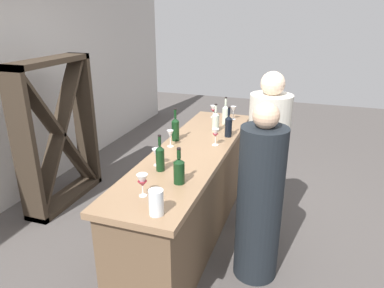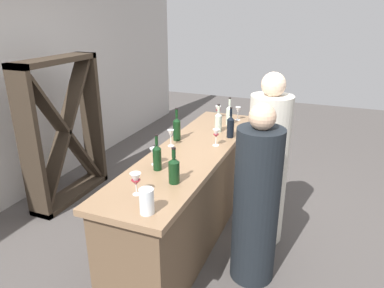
{
  "view_description": "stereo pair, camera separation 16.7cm",
  "coord_description": "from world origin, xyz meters",
  "px_view_note": "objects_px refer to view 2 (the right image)",
  "views": [
    {
      "loc": [
        -2.91,
        -0.99,
        2.13
      ],
      "look_at": [
        0.0,
        0.0,
        0.97
      ],
      "focal_mm": 33.17,
      "sensor_mm": 36.0,
      "label": 1
    },
    {
      "loc": [
        -2.85,
        -1.15,
        2.13
      ],
      "look_at": [
        0.0,
        0.0,
        0.97
      ],
      "focal_mm": 33.17,
      "sensor_mm": 36.0,
      "label": 2
    }
  ],
  "objects_px": {
    "wine_glass_near_center": "(238,110)",
    "water_pitcher": "(147,201)",
    "wine_bottle_center_dark_green": "(177,128)",
    "wine_glass_near_right": "(136,180)",
    "wine_bottle_second_left_dark_green": "(157,157)",
    "wine_glass_far_center": "(154,153)",
    "wine_rack": "(64,131)",
    "wine_glass_near_left": "(216,134)",
    "wine_glass_far_right": "(171,134)",
    "person_left_guest": "(267,167)",
    "person_center_guest": "(256,204)",
    "wine_bottle_second_right_near_black": "(230,126)",
    "wine_bottle_far_right_clear_pale": "(229,114)",
    "wine_bottle_leftmost_dark_green": "(174,170)",
    "wine_bottle_rightmost_clear_pale": "(218,121)",
    "wine_glass_far_left": "(218,110)"
  },
  "relations": [
    {
      "from": "wine_bottle_far_right_clear_pale",
      "to": "person_left_guest",
      "type": "bearing_deg",
      "value": -138.83
    },
    {
      "from": "wine_bottle_second_left_dark_green",
      "to": "person_center_guest",
      "type": "height_order",
      "value": "person_center_guest"
    },
    {
      "from": "wine_glass_near_center",
      "to": "water_pitcher",
      "type": "height_order",
      "value": "water_pitcher"
    },
    {
      "from": "person_center_guest",
      "to": "wine_bottle_far_right_clear_pale",
      "type": "bearing_deg",
      "value": -44.5
    },
    {
      "from": "wine_glass_near_right",
      "to": "wine_glass_far_center",
      "type": "distance_m",
      "value": 0.52
    },
    {
      "from": "wine_glass_far_left",
      "to": "person_center_guest",
      "type": "bearing_deg",
      "value": -151.23
    },
    {
      "from": "person_center_guest",
      "to": "wine_glass_far_right",
      "type": "bearing_deg",
      "value": -2.24
    },
    {
      "from": "wine_glass_far_right",
      "to": "person_left_guest",
      "type": "height_order",
      "value": "person_left_guest"
    },
    {
      "from": "wine_glass_near_center",
      "to": "wine_glass_near_right",
      "type": "distance_m",
      "value": 2.02
    },
    {
      "from": "wine_glass_near_right",
      "to": "wine_glass_far_center",
      "type": "bearing_deg",
      "value": 13.39
    },
    {
      "from": "water_pitcher",
      "to": "person_left_guest",
      "type": "height_order",
      "value": "person_left_guest"
    },
    {
      "from": "wine_bottle_second_left_dark_green",
      "to": "wine_bottle_far_right_clear_pale",
      "type": "xyz_separation_m",
      "value": [
        1.38,
        -0.2,
        0.0
      ]
    },
    {
      "from": "wine_glass_near_center",
      "to": "wine_glass_far_right",
      "type": "xyz_separation_m",
      "value": [
        -1.07,
        0.37,
        0.0
      ]
    },
    {
      "from": "wine_rack",
      "to": "wine_glass_near_left",
      "type": "relative_size",
      "value": 10.15
    },
    {
      "from": "wine_rack",
      "to": "wine_glass_near_right",
      "type": "xyz_separation_m",
      "value": [
        -1.12,
        -1.61,
        0.2
      ]
    },
    {
      "from": "wine_bottle_second_right_near_black",
      "to": "wine_bottle_rightmost_clear_pale",
      "type": "relative_size",
      "value": 1.04
    },
    {
      "from": "wine_bottle_leftmost_dark_green",
      "to": "wine_bottle_second_left_dark_green",
      "type": "relative_size",
      "value": 0.93
    },
    {
      "from": "wine_bottle_second_left_dark_green",
      "to": "wine_glass_far_right",
      "type": "xyz_separation_m",
      "value": [
        0.52,
        0.13,
        0.0
      ]
    },
    {
      "from": "wine_bottle_second_right_near_black",
      "to": "person_left_guest",
      "type": "height_order",
      "value": "person_left_guest"
    },
    {
      "from": "wine_bottle_leftmost_dark_green",
      "to": "wine_bottle_center_dark_green",
      "type": "distance_m",
      "value": 0.93
    },
    {
      "from": "wine_glass_near_center",
      "to": "wine_bottle_far_right_clear_pale",
      "type": "bearing_deg",
      "value": 167.29
    },
    {
      "from": "wine_bottle_second_right_near_black",
      "to": "wine_glass_far_right",
      "type": "bearing_deg",
      "value": 134.8
    },
    {
      "from": "wine_glass_near_center",
      "to": "water_pitcher",
      "type": "xyz_separation_m",
      "value": [
        -2.2,
        0.0,
        -0.03
      ]
    },
    {
      "from": "wine_bottle_leftmost_dark_green",
      "to": "water_pitcher",
      "type": "xyz_separation_m",
      "value": [
        -0.45,
        -0.02,
        -0.02
      ]
    },
    {
      "from": "wine_rack",
      "to": "person_center_guest",
      "type": "xyz_separation_m",
      "value": [
        -0.54,
        -2.35,
        -0.14
      ]
    },
    {
      "from": "wine_rack",
      "to": "person_center_guest",
      "type": "relative_size",
      "value": 1.1
    },
    {
      "from": "wine_glass_near_left",
      "to": "wine_glass_far_right",
      "type": "xyz_separation_m",
      "value": [
        -0.17,
        0.39,
        0.0
      ]
    },
    {
      "from": "wine_glass_near_center",
      "to": "wine_bottle_rightmost_clear_pale",
      "type": "bearing_deg",
      "value": 170.54
    },
    {
      "from": "wine_rack",
      "to": "wine_glass_near_center",
      "type": "relative_size",
      "value": 10.49
    },
    {
      "from": "water_pitcher",
      "to": "person_center_guest",
      "type": "bearing_deg",
      "value": -35.7
    },
    {
      "from": "wine_bottle_rightmost_clear_pale",
      "to": "water_pitcher",
      "type": "xyz_separation_m",
      "value": [
        -1.71,
        -0.08,
        -0.03
      ]
    },
    {
      "from": "wine_bottle_second_right_near_black",
      "to": "wine_glass_near_center",
      "type": "xyz_separation_m",
      "value": [
        0.61,
        0.09,
        -0.0
      ]
    },
    {
      "from": "wine_glass_near_center",
      "to": "wine_glass_far_left",
      "type": "bearing_deg",
      "value": 87.82
    },
    {
      "from": "wine_bottle_rightmost_clear_pale",
      "to": "wine_glass_far_center",
      "type": "height_order",
      "value": "wine_bottle_rightmost_clear_pale"
    },
    {
      "from": "wine_bottle_leftmost_dark_green",
      "to": "wine_glass_far_center",
      "type": "relative_size",
      "value": 1.92
    },
    {
      "from": "wine_glass_near_right",
      "to": "wine_glass_far_right",
      "type": "distance_m",
      "value": 0.97
    },
    {
      "from": "wine_glass_near_center",
      "to": "wine_glass_far_center",
      "type": "relative_size",
      "value": 1.08
    },
    {
      "from": "water_pitcher",
      "to": "wine_bottle_center_dark_green",
      "type": "bearing_deg",
      "value": 16.17
    },
    {
      "from": "wine_bottle_center_dark_green",
      "to": "wine_glass_near_right",
      "type": "distance_m",
      "value": 1.14
    },
    {
      "from": "wine_bottle_leftmost_dark_green",
      "to": "wine_glass_far_left",
      "type": "xyz_separation_m",
      "value": [
        1.76,
        0.23,
        -0.01
      ]
    },
    {
      "from": "wine_rack",
      "to": "wine_glass_near_left",
      "type": "height_order",
      "value": "wine_rack"
    },
    {
      "from": "wine_bottle_second_left_dark_green",
      "to": "wine_glass_far_center",
      "type": "relative_size",
      "value": 2.06
    },
    {
      "from": "wine_bottle_second_right_near_black",
      "to": "wine_bottle_rightmost_clear_pale",
      "type": "distance_m",
      "value": 0.21
    },
    {
      "from": "wine_glass_near_center",
      "to": "person_center_guest",
      "type": "xyz_separation_m",
      "value": [
        -1.44,
        -0.55,
        -0.34
      ]
    },
    {
      "from": "wine_bottle_leftmost_dark_green",
      "to": "water_pitcher",
      "type": "distance_m",
      "value": 0.45
    },
    {
      "from": "person_left_guest",
      "to": "wine_rack",
      "type": "bearing_deg",
      "value": 18.26
    },
    {
      "from": "wine_glass_near_left",
      "to": "wine_glass_far_left",
      "type": "distance_m",
      "value": 0.94
    },
    {
      "from": "wine_rack",
      "to": "wine_bottle_far_right_clear_pale",
      "type": "distance_m",
      "value": 1.9
    },
    {
      "from": "wine_bottle_second_right_near_black",
      "to": "wine_glass_near_left",
      "type": "xyz_separation_m",
      "value": [
        -0.28,
        0.06,
        -0.0
      ]
    },
    {
      "from": "wine_bottle_rightmost_clear_pale",
      "to": "person_left_guest",
      "type": "distance_m",
      "value": 0.75
    }
  ]
}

